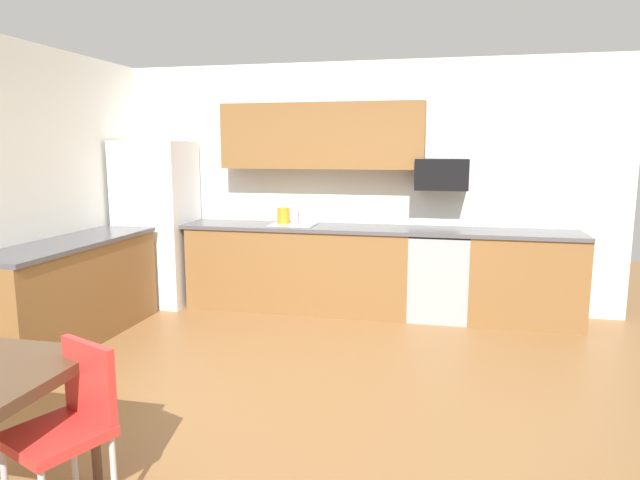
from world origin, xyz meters
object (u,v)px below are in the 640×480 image
Objects in this scene: microwave at (442,174)px; refrigerator at (158,223)px; kettle at (283,217)px; oven_range at (438,275)px; chair_near_table at (70,418)px.

refrigerator is at bearing -176.74° from microwave.
refrigerator is at bearing -174.92° from kettle.
oven_range is 1.69× the size of microwave.
refrigerator is at bearing -178.55° from oven_range.
chair_near_table is (1.51, -3.63, -0.42)m from refrigerator.
refrigerator reaches higher than microwave.
oven_range is 1.07× the size of chair_near_table.
kettle is at bearing 5.08° from refrigerator.
microwave is at bearing 90.00° from oven_range.
refrigerator is 3.22m from microwave.
kettle is at bearing 178.31° from oven_range.
refrigerator is 2.18× the size of chair_near_table.
refrigerator is at bearing 112.57° from chair_near_table.
oven_range is 4.55× the size of kettle.
chair_near_table is at bearing -67.43° from refrigerator.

